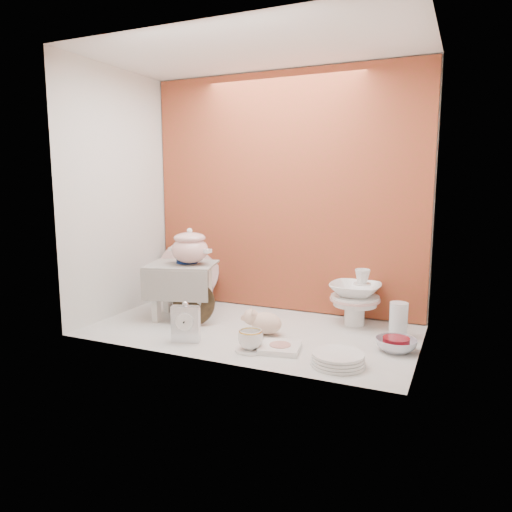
{
  "coord_description": "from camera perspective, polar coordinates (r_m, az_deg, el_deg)",
  "views": [
    {
      "loc": [
        1.08,
        -2.34,
        0.83
      ],
      "look_at": [
        0.02,
        0.02,
        0.42
      ],
      "focal_mm": 33.46,
      "sensor_mm": 36.0,
      "label": 1
    }
  ],
  "objects": [
    {
      "name": "teacup_saucer",
      "position": [
        2.4,
        -0.65,
        -11.13
      ],
      "size": [
        0.16,
        0.16,
        0.01
      ],
      "primitive_type": "cylinder",
      "rotation": [
        0.0,
        0.0,
        -0.04
      ],
      "color": "white",
      "rests_on": "ground"
    },
    {
      "name": "niche_shell",
      "position": [
        2.75,
        1.0,
        11.08
      ],
      "size": [
        1.86,
        1.03,
        1.53
      ],
      "color": "#A23728",
      "rests_on": "ground"
    },
    {
      "name": "porcelain_tower",
      "position": [
        2.82,
        11.75,
        -4.78
      ],
      "size": [
        0.38,
        0.38,
        0.33
      ],
      "primitive_type": null,
      "rotation": [
        0.0,
        0.0,
        0.42
      ],
      "color": "white",
      "rests_on": "ground"
    },
    {
      "name": "cobalt_bowl",
      "position": [
        2.92,
        -8.25,
        -0.37
      ],
      "size": [
        0.14,
        0.14,
        0.05
      ],
      "primitive_type": "cylinder",
      "rotation": [
        0.0,
        0.0,
        -0.09
      ],
      "color": "#091845",
      "rests_on": "step_stool"
    },
    {
      "name": "blue_white_vase",
      "position": [
        3.19,
        -7.56,
        -3.59
      ],
      "size": [
        0.29,
        0.29,
        0.28
      ],
      "primitive_type": "imported",
      "rotation": [
        0.0,
        0.0,
        -0.1
      ],
      "color": "white",
      "rests_on": "ground"
    },
    {
      "name": "soup_tureen",
      "position": [
        2.86,
        -7.91,
        1.17
      ],
      "size": [
        0.32,
        0.32,
        0.22
      ],
      "primitive_type": null,
      "rotation": [
        0.0,
        0.0,
        0.29
      ],
      "color": "white",
      "rests_on": "step_stool"
    },
    {
      "name": "ground",
      "position": [
        2.71,
        -0.57,
        -8.84
      ],
      "size": [
        1.8,
        1.8,
        0.0
      ],
      "primitive_type": "plane",
      "color": "silver",
      "rests_on": "ground"
    },
    {
      "name": "plush_pig",
      "position": [
        2.62,
        1.21,
        -7.98
      ],
      "size": [
        0.24,
        0.19,
        0.13
      ],
      "primitive_type": "ellipsoid",
      "rotation": [
        0.0,
        0.0,
        -0.16
      ],
      "color": "beige",
      "rests_on": "ground"
    },
    {
      "name": "floral_platter",
      "position": [
        3.32,
        -8.12,
        -1.81
      ],
      "size": [
        0.46,
        0.26,
        0.42
      ],
      "primitive_type": null,
      "rotation": [
        0.0,
        0.0,
        0.26
      ],
      "color": "white",
      "rests_on": "ground"
    },
    {
      "name": "gold_rim_teacup",
      "position": [
        2.38,
        -0.65,
        -9.92
      ],
      "size": [
        0.15,
        0.15,
        0.1
      ],
      "primitive_type": "imported",
      "rotation": [
        0.0,
        0.0,
        -0.32
      ],
      "color": "white",
      "rests_on": "teacup_saucer"
    },
    {
      "name": "crystal_bowl",
      "position": [
        2.48,
        16.39,
        -10.16
      ],
      "size": [
        0.23,
        0.23,
        0.06
      ],
      "primitive_type": "imported",
      "rotation": [
        0.0,
        0.0,
        -0.18
      ],
      "color": "silver",
      "rests_on": "ground"
    },
    {
      "name": "mantel_clock",
      "position": [
        2.52,
        -8.41,
        -7.83
      ],
      "size": [
        0.15,
        0.09,
        0.21
      ],
      "primitive_type": "cube",
      "rotation": [
        0.0,
        0.0,
        0.32
      ],
      "color": "silver",
      "rests_on": "ground"
    },
    {
      "name": "dinner_plate_stack",
      "position": [
        2.24,
        9.76,
        -12.03
      ],
      "size": [
        0.3,
        0.3,
        0.06
      ],
      "primitive_type": "cylinder",
      "rotation": [
        0.0,
        0.0,
        0.26
      ],
      "color": "white",
      "rests_on": "ground"
    },
    {
      "name": "lacquer_tray",
      "position": [
        2.81,
        -7.44,
        -5.66
      ],
      "size": [
        0.27,
        0.15,
        0.24
      ],
      "primitive_type": null,
      "rotation": [
        0.0,
        0.0,
        0.21
      ],
      "color": "black",
      "rests_on": "ground"
    },
    {
      "name": "step_stool",
      "position": [
        2.94,
        -8.79,
        -4.13
      ],
      "size": [
        0.48,
        0.44,
        0.34
      ],
      "primitive_type": null,
      "rotation": [
        0.0,
        0.0,
        0.29
      ],
      "color": "silver",
      "rests_on": "ground"
    },
    {
      "name": "clear_glass_vase",
      "position": [
        2.67,
        16.66,
        -7.36
      ],
      "size": [
        0.1,
        0.1,
        0.19
      ],
      "primitive_type": "cylinder",
      "rotation": [
        0.0,
        0.0,
        -0.08
      ],
      "color": "silver",
      "rests_on": "ground"
    },
    {
      "name": "lattice_dish",
      "position": [
        2.4,
        2.9,
        -10.89
      ],
      "size": [
        0.23,
        0.23,
        0.03
      ],
      "primitive_type": "cube",
      "rotation": [
        0.0,
        0.0,
        0.19
      ],
      "color": "white",
      "rests_on": "ground"
    }
  ]
}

